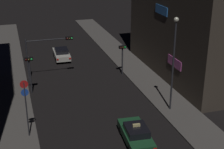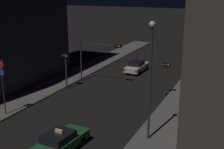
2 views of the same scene
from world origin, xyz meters
name	(u,v)px [view 2 (image 2 of 2)]	position (x,y,z in m)	size (l,w,h in m)	color
sidewalk_left	(75,75)	(-7.06, 23.62, 0.07)	(3.39, 51.24, 0.13)	#5B5651
sidewalk_right	(190,90)	(7.06, 23.62, 0.07)	(3.39, 51.24, 0.13)	#5B5651
taxi	(60,142)	(1.63, 7.48, 0.74)	(2.15, 4.58, 1.62)	#1E512D
far_car	(137,66)	(-0.58, 28.28, 0.73)	(1.92, 4.50, 1.42)	silver
traffic_light_overhead	(97,53)	(-3.05, 21.99, 3.48)	(5.03, 0.42, 4.70)	#2D2D33
traffic_light_left_kerb	(66,64)	(-5.11, 18.80, 2.75)	(0.80, 0.42, 3.85)	#2D2D33
traffic_light_right_kerb	(166,72)	(5.11, 20.92, 2.52)	(0.80, 0.42, 3.49)	#2D2D33
sign_pole_left	(3,83)	(-5.99, 10.60, 2.93)	(0.60, 0.10, 4.64)	#2D2D33
street_lamp_near_block	(151,70)	(6.43, 11.46, 5.21)	(0.42, 0.42, 8.31)	#2D2D33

